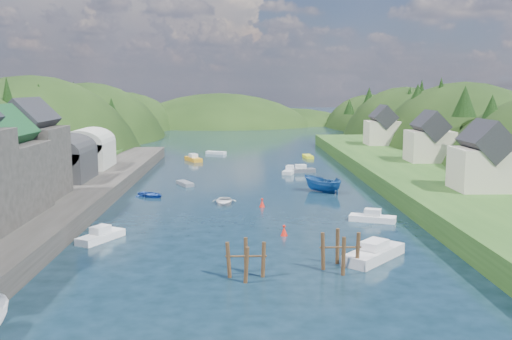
{
  "coord_description": "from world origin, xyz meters",
  "views": [
    {
      "loc": [
        -1.89,
        -44.24,
        14.69
      ],
      "look_at": [
        0.0,
        28.0,
        4.0
      ],
      "focal_mm": 40.0,
      "sensor_mm": 36.0,
      "label": 1
    }
  ],
  "objects_px": {
    "piling_cluster_near": "(246,263)",
    "piling_cluster_far": "(340,254)",
    "channel_buoy_near": "(284,231)",
    "channel_buoy_far": "(262,203)"
  },
  "relations": [
    {
      "from": "channel_buoy_near",
      "to": "channel_buoy_far",
      "type": "xyz_separation_m",
      "value": [
        -1.68,
        13.58,
        0.0
      ]
    },
    {
      "from": "piling_cluster_far",
      "to": "channel_buoy_near",
      "type": "xyz_separation_m",
      "value": [
        -3.75,
        10.53,
        -0.78
      ]
    },
    {
      "from": "piling_cluster_near",
      "to": "channel_buoy_far",
      "type": "height_order",
      "value": "piling_cluster_near"
    },
    {
      "from": "piling_cluster_near",
      "to": "piling_cluster_far",
      "type": "distance_m",
      "value": 7.8
    },
    {
      "from": "channel_buoy_near",
      "to": "piling_cluster_far",
      "type": "bearing_deg",
      "value": -70.42
    },
    {
      "from": "piling_cluster_far",
      "to": "channel_buoy_near",
      "type": "relative_size",
      "value": 3.32
    },
    {
      "from": "piling_cluster_near",
      "to": "channel_buoy_near",
      "type": "relative_size",
      "value": 3.07
    },
    {
      "from": "piling_cluster_far",
      "to": "channel_buoy_near",
      "type": "height_order",
      "value": "piling_cluster_far"
    },
    {
      "from": "channel_buoy_far",
      "to": "channel_buoy_near",
      "type": "bearing_deg",
      "value": -82.96
    },
    {
      "from": "channel_buoy_near",
      "to": "piling_cluster_near",
      "type": "bearing_deg",
      "value": -107.61
    }
  ]
}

